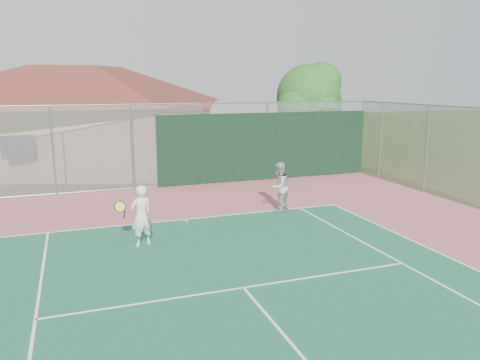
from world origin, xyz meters
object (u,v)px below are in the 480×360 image
at_px(clubhouse, 81,107).
at_px(player_white_front, 141,216).
at_px(tree, 310,99).
at_px(player_grey_back, 279,187).

height_order(clubhouse, player_white_front, clubhouse).
distance_m(clubhouse, tree, 11.81).
xyz_separation_m(tree, player_grey_back, (-5.16, -7.64, -2.72)).
bearing_deg(player_grey_back, player_white_front, -12.07).
xyz_separation_m(player_white_front, player_grey_back, (4.93, 1.99, 0.01)).
distance_m(tree, player_white_front, 14.20).
height_order(tree, player_grey_back, tree).
bearing_deg(clubhouse, tree, -1.41).
height_order(clubhouse, player_grey_back, clubhouse).
relative_size(clubhouse, player_white_front, 9.91).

